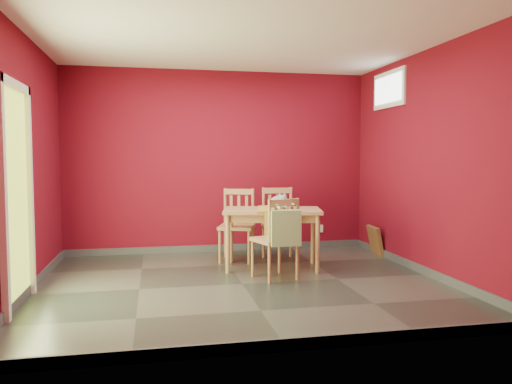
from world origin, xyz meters
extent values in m
plane|color=#2D342D|center=(0.00, 0.00, 0.00)|extent=(4.50, 4.50, 0.00)
plane|color=maroon|center=(0.00, 2.00, 1.35)|extent=(4.50, 0.00, 4.50)
plane|color=maroon|center=(0.00, -2.00, 1.35)|extent=(4.50, 0.00, 4.50)
plane|color=maroon|center=(-2.25, 0.00, 1.35)|extent=(0.00, 4.00, 4.00)
plane|color=maroon|center=(2.25, 0.00, 1.35)|extent=(0.00, 4.00, 4.00)
plane|color=white|center=(0.00, 0.00, 2.70)|extent=(4.50, 4.50, 0.00)
cube|color=#3F4244|center=(0.00, 1.99, 0.05)|extent=(4.50, 0.02, 0.10)
cube|color=#3F4244|center=(0.00, -1.99, 0.05)|extent=(4.50, 0.02, 0.10)
cube|color=#3F4244|center=(-2.24, 0.00, 0.05)|extent=(0.03, 4.00, 0.10)
cube|color=#3F4244|center=(2.24, 0.00, 0.05)|extent=(0.03, 4.00, 0.10)
cube|color=#B7D838|center=(-2.24, -0.40, 1.02)|extent=(0.02, 0.85, 2.05)
cube|color=white|center=(-2.21, -0.86, 1.06)|extent=(0.06, 0.08, 2.13)
cube|color=white|center=(-2.21, 0.06, 1.06)|extent=(0.06, 0.08, 2.13)
cube|color=white|center=(-2.21, -0.40, 2.09)|extent=(0.06, 1.01, 0.08)
cube|color=white|center=(2.23, 1.00, 2.35)|extent=(0.03, 0.90, 0.50)
cube|color=white|center=(2.21, 1.00, 2.35)|extent=(0.02, 0.76, 0.36)
cube|color=silver|center=(1.60, 1.99, 0.30)|extent=(0.08, 0.02, 0.12)
cube|color=#A5764D|center=(0.52, 0.72, 0.74)|extent=(1.34, 0.96, 0.04)
cube|color=#A5764D|center=(0.52, 0.72, 0.67)|extent=(1.20, 0.81, 0.10)
cylinder|color=#A5764D|center=(-0.08, 0.55, 0.36)|extent=(0.06, 0.06, 0.72)
cylinder|color=#A5764D|center=(0.04, 1.12, 0.36)|extent=(0.06, 0.06, 0.72)
cylinder|color=#A5764D|center=(0.99, 0.31, 0.36)|extent=(0.06, 0.06, 0.72)
cylinder|color=#A5764D|center=(1.11, 0.89, 0.36)|extent=(0.06, 0.06, 0.72)
cube|color=#A4822A|center=(0.52, 0.72, 0.77)|extent=(0.51, 0.81, 0.01)
cube|color=#A4822A|center=(0.52, 0.34, 0.58)|extent=(0.36, 0.09, 0.37)
cube|color=#A5764D|center=(0.14, 1.25, 0.47)|extent=(0.58, 0.58, 0.04)
cylinder|color=#A5764D|center=(-0.11, 1.13, 0.22)|extent=(0.04, 0.04, 0.45)
cylinder|color=#A5764D|center=(0.02, 1.50, 0.22)|extent=(0.04, 0.04, 0.45)
cylinder|color=#A5764D|center=(0.27, 1.00, 0.22)|extent=(0.04, 0.04, 0.45)
cylinder|color=#A5764D|center=(0.39, 1.37, 0.22)|extent=(0.04, 0.04, 0.45)
cylinder|color=#A5764D|center=(0.02, 1.50, 0.74)|extent=(0.04, 0.04, 0.49)
cylinder|color=#A5764D|center=(0.39, 1.37, 0.74)|extent=(0.04, 0.04, 0.49)
cube|color=#A5764D|center=(0.21, 1.44, 0.94)|extent=(0.41, 0.17, 0.08)
cube|color=#A5764D|center=(0.10, 1.47, 0.69)|extent=(0.04, 0.03, 0.38)
cube|color=#A5764D|center=(0.21, 1.44, 0.69)|extent=(0.04, 0.03, 0.38)
cube|color=#A5764D|center=(0.31, 1.40, 0.69)|extent=(0.04, 0.03, 0.38)
cube|color=#A5764D|center=(0.75, 1.19, 0.47)|extent=(0.47, 0.47, 0.04)
cylinder|color=#A5764D|center=(0.55, 1.00, 0.23)|extent=(0.04, 0.04, 0.45)
cylinder|color=#A5764D|center=(0.55, 1.40, 0.23)|extent=(0.04, 0.04, 0.45)
cylinder|color=#A5764D|center=(0.94, 0.99, 0.23)|extent=(0.04, 0.04, 0.45)
cylinder|color=#A5764D|center=(0.95, 1.39, 0.23)|extent=(0.04, 0.04, 0.45)
cylinder|color=#A5764D|center=(0.55, 1.40, 0.75)|extent=(0.04, 0.04, 0.50)
cylinder|color=#A5764D|center=(0.95, 1.39, 0.75)|extent=(0.04, 0.04, 0.50)
cube|color=#A5764D|center=(0.75, 1.39, 0.95)|extent=(0.42, 0.04, 0.08)
cube|color=#A5764D|center=(0.64, 1.39, 0.70)|extent=(0.04, 0.02, 0.39)
cube|color=#A5764D|center=(0.75, 1.39, 0.70)|extent=(0.04, 0.02, 0.39)
cube|color=#A5764D|center=(0.86, 1.39, 0.70)|extent=(0.04, 0.02, 0.39)
cube|color=#A5764D|center=(0.42, 0.19, 0.45)|extent=(0.56, 0.56, 0.04)
cylinder|color=#A5764D|center=(0.54, 0.43, 0.22)|extent=(0.04, 0.04, 0.43)
cylinder|color=#A5764D|center=(0.66, 0.07, 0.22)|extent=(0.04, 0.04, 0.43)
cylinder|color=#A5764D|center=(0.18, 0.31, 0.22)|extent=(0.04, 0.04, 0.43)
cylinder|color=#A5764D|center=(0.30, -0.05, 0.22)|extent=(0.04, 0.04, 0.43)
cylinder|color=#A5764D|center=(0.66, 0.07, 0.71)|extent=(0.04, 0.04, 0.47)
cylinder|color=#A5764D|center=(0.30, -0.05, 0.71)|extent=(0.04, 0.04, 0.47)
cube|color=#A5764D|center=(0.48, 0.01, 0.91)|extent=(0.39, 0.16, 0.07)
cube|color=#A5764D|center=(0.58, 0.05, 0.67)|extent=(0.04, 0.03, 0.37)
cube|color=#A5764D|center=(0.48, 0.01, 0.67)|extent=(0.04, 0.03, 0.37)
cube|color=#A5764D|center=(0.38, -0.02, 0.67)|extent=(0.04, 0.03, 0.37)
cube|color=#87AD6E|center=(0.48, -0.07, 0.63)|extent=(0.34, 0.11, 0.40)
cylinder|color=#87AD6E|center=(0.39, -0.01, 0.89)|extent=(0.02, 0.17, 0.02)
cylinder|color=#87AD6E|center=(0.58, -0.01, 0.89)|extent=(0.02, 0.17, 0.02)
cube|color=brown|center=(2.19, 1.27, 0.21)|extent=(0.17, 0.43, 0.42)
cube|color=black|center=(2.19, 1.27, 0.21)|extent=(0.11, 0.30, 0.29)
camera|label=1|loc=(-0.95, -5.43, 1.42)|focal=35.00mm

